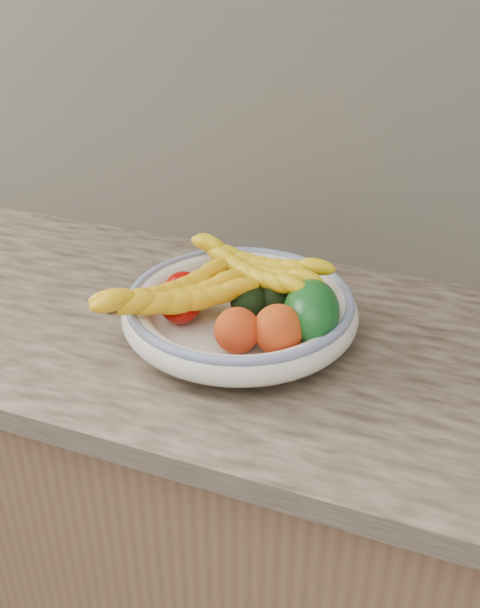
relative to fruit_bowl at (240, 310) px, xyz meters
name	(u,v)px	position (x,y,z in m)	size (l,w,h in m)	color
kitchen_counter	(245,508)	(0.00, 0.03, -0.48)	(2.44, 0.66, 1.40)	brown
fruit_bowl	(240,310)	(0.00, 0.00, 0.00)	(0.39, 0.39, 0.08)	white
clementine_back_left	(247,275)	(-0.03, 0.11, 0.01)	(0.05, 0.05, 0.04)	#FF5605
clementine_back_right	(274,281)	(0.02, 0.11, 0.01)	(0.05, 0.05, 0.05)	#FD6405
clementine_back_mid	(264,287)	(0.01, 0.08, 0.01)	(0.05, 0.05, 0.05)	#EB5B04
tomato_left	(183,289)	(-0.11, 0.01, 0.01)	(0.07, 0.07, 0.06)	#A50300
tomato_near_left	(180,305)	(-0.09, -0.04, 0.01)	(0.07, 0.07, 0.06)	#AB0701
avocado_center	(249,302)	(0.01, 0.01, 0.02)	(0.06, 0.09, 0.06)	black
avocado_right	(281,297)	(0.06, 0.04, 0.02)	(0.07, 0.10, 0.07)	black
green_mango	(311,312)	(0.12, -0.01, 0.03)	(0.09, 0.13, 0.09)	#0E4E19
peach_front	(237,330)	(0.03, -0.08, 0.02)	(0.07, 0.07, 0.07)	orange
peach_right	(279,329)	(0.09, -0.06, 0.02)	(0.08, 0.08, 0.08)	orange
banana_bunch_back	(254,271)	(0.00, 0.07, 0.04)	(0.28, 0.11, 0.08)	yellow
banana_bunch_front	(173,300)	(-0.09, -0.06, 0.03)	(0.29, 0.11, 0.08)	yellow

